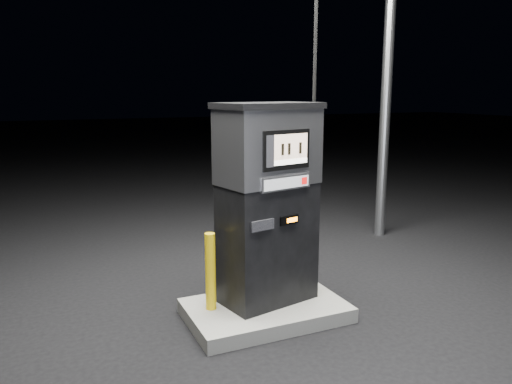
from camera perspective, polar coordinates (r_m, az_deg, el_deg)
name	(u,v)px	position (r m, az deg, el deg)	size (l,w,h in m)	color
ground	(265,317)	(5.33, 1.08, -14.11)	(80.00, 80.00, 0.00)	black
pump_island	(265,310)	(5.30, 1.09, -13.38)	(1.60, 1.00, 0.15)	slate
fuel_dispenser	(268,202)	(5.05, 1.39, -1.16)	(1.18, 0.80, 4.24)	black
bollard_left	(210,272)	(5.03, -5.22, -9.05)	(0.10, 0.10, 0.79)	yellow
bollard_right	(309,248)	(5.39, 6.09, -6.34)	(0.14, 0.14, 1.02)	yellow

